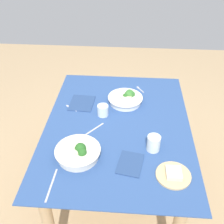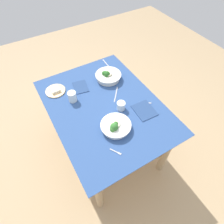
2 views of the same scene
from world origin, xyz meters
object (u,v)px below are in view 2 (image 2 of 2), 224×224
Objects in this scene: broccoli_bowl_near at (108,76)px; napkin_folded_lower at (80,87)px; fork_by_far_bowl at (146,103)px; table_knife_right at (107,65)px; water_glass_center at (72,97)px; water_glass_side at (121,106)px; broccoli_bowl_far at (115,126)px; fork_by_near_bowl at (116,152)px; napkin_folded_upper at (144,110)px; bread_side_plate at (55,90)px; table_knife_left at (116,94)px.

broccoli_bowl_near is 1.47× the size of napkin_folded_lower.
fork_by_far_bowl is 0.69m from table_knife_right.
water_glass_side is at bearing -133.47° from water_glass_center.
broccoli_bowl_near reaches higher than water_glass_center.
broccoli_bowl_far is 0.62m from napkin_folded_lower.
fork_by_near_bowl is at bearing 143.16° from water_glass_side.
fork_by_far_bowl is at bearing -75.38° from broccoli_bowl_far.
fork_by_far_bowl is 0.68m from napkin_folded_lower.
water_glass_center is at bearing -176.41° from fork_by_far_bowl.
fork_by_near_bowl is 0.49m from napkin_folded_upper.
broccoli_bowl_near reaches higher than napkin_folded_lower.
bread_side_plate is 0.25m from napkin_folded_lower.
bread_side_plate is 0.89m from napkin_folded_upper.
fork_by_far_bowl and fork_by_near_bowl have the same top height.
napkin_folded_upper is at bearing -99.17° from fork_by_far_bowl.
broccoli_bowl_far is at bearing -176.02° from napkin_folded_lower.
fork_by_near_bowl is 0.43× the size of table_knife_left.
napkin_folded_upper is 1.13× the size of napkin_folded_lower.
water_glass_side is (-0.52, -0.44, 0.03)m from bread_side_plate.
water_glass_side is at bearing 166.20° from broccoli_bowl_near.
napkin_folded_upper is (-0.54, -0.07, -0.03)m from broccoli_bowl_near.
water_glass_center is 0.69m from fork_by_far_bowl.
fork_by_near_bowl is (-0.19, 0.11, -0.03)m from broccoli_bowl_far.
napkin_folded_upper is (-0.31, -0.12, 0.00)m from table_knife_left.
broccoli_bowl_far is 0.22m from fork_by_near_bowl.
fork_by_near_bowl is at bearing -168.73° from bread_side_plate.
water_glass_side reaches higher than fork_by_far_bowl.
water_glass_center is at bearing 102.43° from broccoli_bowl_near.
bread_side_plate is at bearing 79.28° from broccoli_bowl_near.
napkin_folded_upper is (-0.45, -0.51, -0.05)m from water_glass_center.
broccoli_bowl_far is 0.41m from table_knife_left.
fork_by_near_bowl and table_knife_left have the same top height.
broccoli_bowl_near reaches higher than fork_by_far_bowl.
broccoli_bowl_far is 2.58× the size of water_glass_center.
water_glass_side is at bearing -155.86° from napkin_folded_lower.
broccoli_bowl_near is at bearing -100.72° from bread_side_plate.
napkin_folded_lower is at bearing 32.97° from napkin_folded_upper.
water_glass_center is at bearing -58.87° from table_knife_right.
table_knife_right is at bearing -66.45° from napkin_folded_lower.
napkin_folded_upper is at bearing -83.50° from broccoli_bowl_far.
bread_side_plate is at bearing 176.48° from fork_by_far_bowl.
water_glass_side reaches higher than table_knife_left.
fork_by_far_bowl is 0.30m from table_knife_left.
broccoli_bowl_near is 0.45m from water_glass_center.
napkin_folded_upper is (-0.13, -0.17, -0.04)m from water_glass_side.
fork_by_near_bowl is at bearing 117.33° from napkin_folded_upper.
napkin_folded_lower is (0.03, 0.30, -0.03)m from broccoli_bowl_near.
broccoli_bowl_far is 1.19× the size of table_knife_right.
water_glass_side is at bearing -157.22° from fork_by_far_bowl.
broccoli_bowl_far is 0.52m from water_glass_center.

